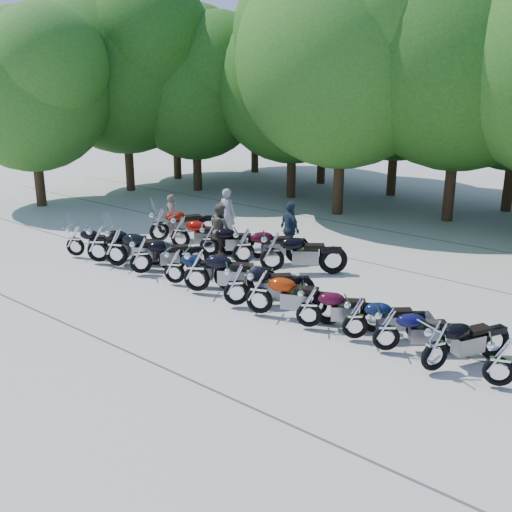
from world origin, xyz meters
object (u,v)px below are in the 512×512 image
Objects in this scene: motorcycle_10 at (387,328)px; rider_2 at (290,229)px; motorcycle_0 at (75,239)px; motorcycle_17 at (272,251)px; motorcycle_2 at (116,245)px; rider_3 at (227,214)px; motorcycle_9 at (356,317)px; motorcycle_3 at (141,254)px; rider_1 at (220,229)px; motorcycle_14 at (180,231)px; motorcycle_12 at (500,360)px; motorcycle_4 at (174,265)px; motorcycle_16 at (244,245)px; rider_0 at (172,216)px; motorcycle_13 at (159,224)px; motorcycle_7 at (259,290)px; motorcycle_11 at (436,345)px; motorcycle_5 at (197,269)px; motorcycle_1 at (98,242)px; motorcycle_6 at (236,283)px; motorcycle_8 at (309,305)px; motorcycle_15 at (209,239)px.

motorcycle_10 is 1.12× the size of rider_2.
motorcycle_17 is at bearing -94.05° from motorcycle_0.
rider_3 reaches higher than motorcycle_2.
motorcycle_10 is (0.83, -0.10, -0.00)m from motorcycle_9.
motorcycle_3 is 1.36× the size of rider_1.
motorcycle_2 reaches higher than motorcycle_14.
motorcycle_12 is 11.82m from motorcycle_14.
motorcycle_10 is (6.70, -0.03, -0.02)m from motorcycle_4.
rider_0 is (-4.21, 0.88, 0.12)m from motorcycle_16.
motorcycle_16 is at bearing -35.02° from motorcycle_4.
motorcycle_9 is (10.33, 0.32, -0.03)m from motorcycle_0.
motorcycle_2 is 1.03× the size of motorcycle_13.
rider_3 is (-2.54, 2.03, 0.25)m from motorcycle_16.
motorcycle_17 is (2.90, 2.63, 0.06)m from motorcycle_3.
motorcycle_17 is (-1.79, 2.78, 0.04)m from motorcycle_7.
motorcycle_11 is 0.87× the size of motorcycle_17.
motorcycle_3 is at bearing 93.72° from motorcycle_17.
motorcycle_11 is 1.06× the size of motorcycle_12.
motorcycle_1 is at bearing 61.39° from motorcycle_5.
rider_0 is (-6.34, 3.61, 0.15)m from motorcycle_6.
motorcycle_7 reaches higher than motorcycle_9.
motorcycle_1 is at bearing 67.41° from motorcycle_7.
motorcycle_4 is 1.01× the size of motorcycle_12.
rider_3 reaches higher than motorcycle_13.
motorcycle_7 is (7.75, 0.06, 0.06)m from motorcycle_0.
motorcycle_11 is (5.41, -0.10, -0.03)m from motorcycle_6.
motorcycle_1 reaches higher than motorcycle_7.
motorcycle_4 is at bearing 39.74° from motorcycle_6.
motorcycle_0 is 1.03× the size of motorcycle_4.
motorcycle_0 is at bearing 78.56° from rider_0.
motorcycle_5 is 1.21× the size of motorcycle_12.
motorcycle_3 is 1.10× the size of motorcycle_4.
motorcycle_11 is 1.22× the size of rider_2.
motorcycle_10 is 1.27× the size of rider_0.
motorcycle_6 is at bearing 24.84° from motorcycle_11.
motorcycle_14 is at bearing 53.60° from rider_2.
motorcycle_0 is at bearing 43.96° from motorcycle_6.
motorcycle_8 is at bearing -130.81° from motorcycle_14.
motorcycle_14 is 1.34× the size of rider_2.
rider_1 reaches higher than motorcycle_15.
motorcycle_14 is (-11.54, 2.56, 0.10)m from motorcycle_12.
rider_2 is at bearing -170.73° from rider_0.
rider_3 is (-8.88, 4.64, 0.36)m from motorcycle_10.
motorcycle_9 is at bearing -118.42° from motorcycle_5.
motorcycle_16 is (-5.52, 2.52, 0.10)m from motorcycle_9.
motorcycle_0 reaches higher than motorcycle_9.
motorcycle_2 is 7.26m from motorcycle_8.
rider_3 is at bearing -28.17° from motorcycle_14.
motorcycle_9 is 1.21× the size of rider_1.
rider_3 is at bearing 22.56° from motorcycle_17.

